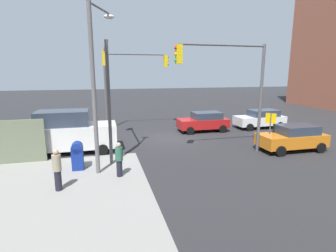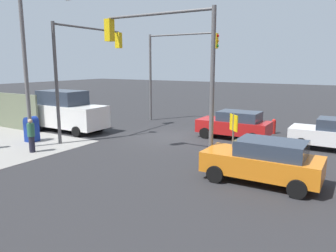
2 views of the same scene
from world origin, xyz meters
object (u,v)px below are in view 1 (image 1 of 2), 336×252
object	(u,v)px
van_white_delivery	(70,132)
traffic_signal_ne_corner	(107,77)
traffic_signal_nw_corner	(230,77)
coupe_white	(260,119)
pedestrian_crossing	(57,169)
pedestrian_waiting	(119,159)
fire_hydrant	(210,119)
street_lamp_corner	(96,76)
hatchback_red	(204,121)
mailbox_blue	(77,155)
hatchback_orange	(293,137)
traffic_signal_se_corner	(131,75)

from	to	relation	value
van_white_delivery	traffic_signal_ne_corner	bearing A→B (deg)	167.28
traffic_signal_nw_corner	coupe_white	xyz separation A→B (m)	(-6.36, -6.18, -3.79)
pedestrian_crossing	pedestrian_waiting	world-z (taller)	pedestrian_crossing
fire_hydrant	van_white_delivery	xyz separation A→B (m)	(11.88, 6.00, 0.79)
coupe_white	street_lamp_corner	bearing A→B (deg)	27.35
hatchback_red	pedestrian_waiting	size ratio (longest dim) A/B	2.48
hatchback_red	mailbox_blue	bearing A→B (deg)	34.90
hatchback_orange	coupe_white	distance (m)	6.84
fire_hydrant	pedestrian_waiting	size ratio (longest dim) A/B	0.56
traffic_signal_se_corner	pedestrian_crossing	world-z (taller)	traffic_signal_se_corner
traffic_signal_se_corner	mailbox_blue	bearing A→B (deg)	67.94
van_white_delivery	hatchback_red	bearing A→B (deg)	-161.30
traffic_signal_nw_corner	fire_hydrant	xyz separation A→B (m)	(-2.62, -8.70, -4.15)
street_lamp_corner	fire_hydrant	xyz separation A→B (m)	(-10.06, -9.66, -4.22)
van_white_delivery	pedestrian_waiting	size ratio (longest dim) A/B	3.22
traffic_signal_se_corner	pedestrian_waiting	xyz separation A→B (m)	(1.85, 11.00, -3.77)
hatchback_orange	pedestrian_waiting	size ratio (longest dim) A/B	2.51
fire_hydrant	pedestrian_waiting	distance (m)	14.12
traffic_signal_nw_corner	street_lamp_corner	world-z (taller)	street_lamp_corner
traffic_signal_nw_corner	traffic_signal_se_corner	world-z (taller)	same
fire_hydrant	traffic_signal_se_corner	bearing A→B (deg)	-2.34
traffic_signal_se_corner	street_lamp_corner	bearing A→B (deg)	74.79
pedestrian_crossing	mailbox_blue	bearing A→B (deg)	51.28
street_lamp_corner	van_white_delivery	world-z (taller)	street_lamp_corner
traffic_signal_nw_corner	pedestrian_crossing	distance (m)	10.31
fire_hydrant	hatchback_red	xyz separation A→B (m)	(1.65, 2.54, 0.36)
mailbox_blue	van_white_delivery	distance (m)	3.31
traffic_signal_se_corner	coupe_white	bearing A→B (deg)	165.72
van_white_delivery	pedestrian_crossing	distance (m)	5.61
mailbox_blue	coupe_white	world-z (taller)	coupe_white
street_lamp_corner	hatchback_red	bearing A→B (deg)	-139.74
hatchback_orange	van_white_delivery	distance (m)	13.98
traffic_signal_nw_corner	mailbox_blue	bearing A→B (deg)	3.34
traffic_signal_nw_corner	van_white_delivery	xyz separation A→B (m)	(9.26, -2.70, -3.36)
van_white_delivery	fire_hydrant	bearing A→B (deg)	-153.20
street_lamp_corner	hatchback_orange	world-z (taller)	street_lamp_corner
hatchback_red	traffic_signal_ne_corner	bearing A→B (deg)	26.99
mailbox_blue	hatchback_orange	world-z (taller)	hatchback_orange
street_lamp_corner	coupe_white	distance (m)	16.00
mailbox_blue	coupe_white	bearing A→B (deg)	-155.92
traffic_signal_se_corner	traffic_signal_ne_corner	world-z (taller)	same
traffic_signal_nw_corner	mailbox_blue	size ratio (longest dim) A/B	4.55
street_lamp_corner	traffic_signal_ne_corner	bearing A→B (deg)	-100.11
fire_hydrant	van_white_delivery	world-z (taller)	van_white_delivery
hatchback_red	hatchback_orange	bearing A→B (deg)	117.56
pedestrian_crossing	pedestrian_waiting	size ratio (longest dim) A/B	1.08
fire_hydrant	pedestrian_crossing	xyz separation A→B (m)	(11.80, 11.60, 0.46)
mailbox_blue	pedestrian_waiting	size ratio (longest dim) A/B	0.85
hatchback_orange	pedestrian_crossing	world-z (taller)	pedestrian_crossing
hatchback_red	van_white_delivery	world-z (taller)	van_white_delivery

